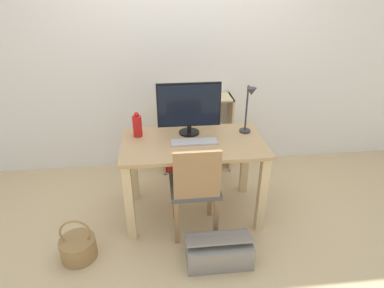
{
  "coord_description": "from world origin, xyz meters",
  "views": [
    {
      "loc": [
        -0.27,
        -2.42,
        1.97
      ],
      "look_at": [
        0.0,
        0.1,
        0.67
      ],
      "focal_mm": 30.0,
      "sensor_mm": 36.0,
      "label": 1
    }
  ],
  "objects_px": {
    "chair": "(195,187)",
    "bookshelf": "(184,136)",
    "desk_lamp": "(249,106)",
    "basket": "(78,247)",
    "vase": "(137,125)",
    "storage_box": "(219,251)",
    "monitor": "(189,107)",
    "keyboard": "(194,142)"
  },
  "relations": [
    {
      "from": "monitor",
      "to": "bookshelf",
      "type": "bearing_deg",
      "value": 89.61
    },
    {
      "from": "vase",
      "to": "desk_lamp",
      "type": "distance_m",
      "value": 0.97
    },
    {
      "from": "chair",
      "to": "bookshelf",
      "type": "relative_size",
      "value": 1.01
    },
    {
      "from": "chair",
      "to": "monitor",
      "type": "bearing_deg",
      "value": 96.24
    },
    {
      "from": "monitor",
      "to": "keyboard",
      "type": "bearing_deg",
      "value": -83.16
    },
    {
      "from": "vase",
      "to": "basket",
      "type": "xyz_separation_m",
      "value": [
        -0.49,
        -0.62,
        -0.75
      ]
    },
    {
      "from": "keyboard",
      "to": "basket",
      "type": "height_order",
      "value": "keyboard"
    },
    {
      "from": "vase",
      "to": "storage_box",
      "type": "bearing_deg",
      "value": -52.79
    },
    {
      "from": "keyboard",
      "to": "basket",
      "type": "relative_size",
      "value": 1.07
    },
    {
      "from": "monitor",
      "to": "basket",
      "type": "bearing_deg",
      "value": -146.03
    },
    {
      "from": "vase",
      "to": "chair",
      "type": "relative_size",
      "value": 0.26
    },
    {
      "from": "desk_lamp",
      "to": "storage_box",
      "type": "height_order",
      "value": "desk_lamp"
    },
    {
      "from": "keyboard",
      "to": "vase",
      "type": "height_order",
      "value": "vase"
    },
    {
      "from": "keyboard",
      "to": "storage_box",
      "type": "xyz_separation_m",
      "value": [
        0.12,
        -0.6,
        -0.65
      ]
    },
    {
      "from": "monitor",
      "to": "chair",
      "type": "bearing_deg",
      "value": -89.77
    },
    {
      "from": "monitor",
      "to": "bookshelf",
      "type": "xyz_separation_m",
      "value": [
        0.0,
        0.63,
        -0.58
      ]
    },
    {
      "from": "keyboard",
      "to": "storage_box",
      "type": "height_order",
      "value": "keyboard"
    },
    {
      "from": "desk_lamp",
      "to": "storage_box",
      "type": "bearing_deg",
      "value": -116.21
    },
    {
      "from": "keyboard",
      "to": "bookshelf",
      "type": "relative_size",
      "value": 0.45
    },
    {
      "from": "desk_lamp",
      "to": "bookshelf",
      "type": "height_order",
      "value": "desk_lamp"
    },
    {
      "from": "vase",
      "to": "chair",
      "type": "bearing_deg",
      "value": -44.71
    },
    {
      "from": "chair",
      "to": "storage_box",
      "type": "xyz_separation_m",
      "value": [
        0.15,
        -0.34,
        -0.38
      ]
    },
    {
      "from": "desk_lamp",
      "to": "storage_box",
      "type": "relative_size",
      "value": 0.86
    },
    {
      "from": "bookshelf",
      "to": "basket",
      "type": "height_order",
      "value": "bookshelf"
    },
    {
      "from": "monitor",
      "to": "desk_lamp",
      "type": "height_order",
      "value": "monitor"
    },
    {
      "from": "keyboard",
      "to": "desk_lamp",
      "type": "relative_size",
      "value": 0.89
    },
    {
      "from": "bookshelf",
      "to": "storage_box",
      "type": "height_order",
      "value": "bookshelf"
    },
    {
      "from": "storage_box",
      "to": "vase",
      "type": "bearing_deg",
      "value": 127.21
    },
    {
      "from": "chair",
      "to": "bookshelf",
      "type": "distance_m",
      "value": 1.09
    },
    {
      "from": "monitor",
      "to": "bookshelf",
      "type": "relative_size",
      "value": 0.64
    },
    {
      "from": "storage_box",
      "to": "desk_lamp",
      "type": "bearing_deg",
      "value": 63.79
    },
    {
      "from": "chair",
      "to": "basket",
      "type": "distance_m",
      "value": 1.03
    },
    {
      "from": "monitor",
      "to": "keyboard",
      "type": "height_order",
      "value": "monitor"
    },
    {
      "from": "monitor",
      "to": "storage_box",
      "type": "height_order",
      "value": "monitor"
    },
    {
      "from": "desk_lamp",
      "to": "bookshelf",
      "type": "xyz_separation_m",
      "value": [
        -0.5,
        0.71,
        -0.59
      ]
    },
    {
      "from": "desk_lamp",
      "to": "basket",
      "type": "relative_size",
      "value": 1.21
    },
    {
      "from": "monitor",
      "to": "vase",
      "type": "height_order",
      "value": "monitor"
    },
    {
      "from": "chair",
      "to": "basket",
      "type": "relative_size",
      "value": 2.39
    },
    {
      "from": "desk_lamp",
      "to": "chair",
      "type": "height_order",
      "value": "desk_lamp"
    },
    {
      "from": "vase",
      "to": "bookshelf",
      "type": "bearing_deg",
      "value": 54.56
    },
    {
      "from": "vase",
      "to": "bookshelf",
      "type": "distance_m",
      "value": 0.9
    },
    {
      "from": "storage_box",
      "to": "keyboard",
      "type": "bearing_deg",
      "value": 101.64
    }
  ]
}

